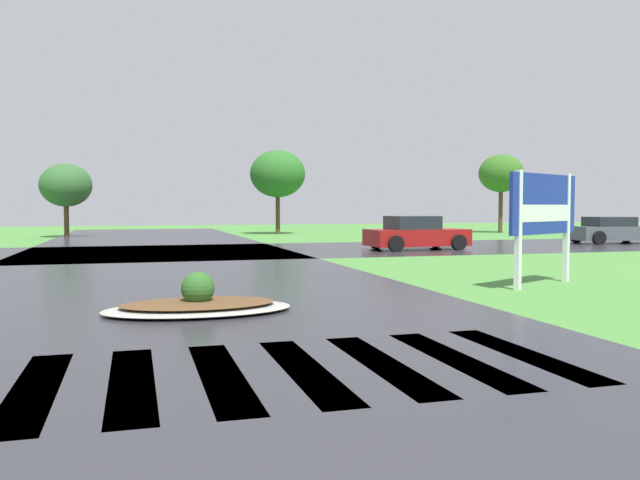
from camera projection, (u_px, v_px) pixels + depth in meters
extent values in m
cube|color=#2B2B30|center=(184.00, 302.00, 11.89)|extent=(10.25, 80.00, 0.01)
cube|color=#2B2B30|center=(158.00, 252.00, 24.89)|extent=(90.00, 9.23, 0.01)
cube|color=white|center=(35.00, 388.00, 6.27)|extent=(0.45, 2.95, 0.01)
cube|color=white|center=(132.00, 381.00, 6.52)|extent=(0.45, 2.95, 0.01)
cube|color=white|center=(221.00, 375.00, 6.77)|extent=(0.45, 2.95, 0.01)
cube|color=white|center=(304.00, 369.00, 7.02)|extent=(0.45, 2.95, 0.01)
cube|color=white|center=(382.00, 364.00, 7.26)|extent=(0.45, 2.95, 0.01)
cube|color=white|center=(454.00, 358.00, 7.51)|extent=(0.45, 2.95, 0.01)
cube|color=white|center=(522.00, 353.00, 7.76)|extent=(0.45, 2.95, 0.01)
cube|color=white|center=(566.00, 228.00, 15.20)|extent=(0.16, 0.16, 2.54)
cube|color=white|center=(518.00, 230.00, 13.62)|extent=(0.16, 0.16, 2.54)
cube|color=navy|center=(544.00, 204.00, 14.38)|extent=(2.59, 1.44, 1.34)
cube|color=white|center=(544.00, 213.00, 14.39)|extent=(1.98, 1.12, 0.37)
ellipsoid|color=#9E9B93|center=(198.00, 309.00, 10.81)|extent=(3.14, 1.80, 0.12)
ellipsoid|color=brown|center=(198.00, 303.00, 10.81)|extent=(2.57, 1.48, 0.10)
sphere|color=#2D6023|center=(198.00, 288.00, 10.79)|extent=(0.56, 0.56, 0.56)
cube|color=maroon|center=(417.00, 237.00, 26.42)|extent=(4.16, 1.99, 0.67)
cube|color=#1E232B|center=(412.00, 223.00, 26.32)|extent=(1.97, 1.67, 0.54)
cylinder|color=black|center=(436.00, 240.00, 27.76)|extent=(0.65, 0.25, 0.64)
cylinder|color=black|center=(459.00, 242.00, 25.99)|extent=(0.65, 0.25, 0.64)
cylinder|color=black|center=(376.00, 241.00, 26.87)|extent=(0.65, 0.25, 0.64)
cylinder|color=black|center=(396.00, 244.00, 25.10)|extent=(0.65, 0.25, 0.64)
cube|color=#4C545B|center=(613.00, 233.00, 30.91)|extent=(4.14, 2.09, 0.65)
cube|color=#1E232B|center=(609.00, 221.00, 30.84)|extent=(2.12, 1.70, 0.45)
cylinder|color=black|center=(626.00, 236.00, 32.06)|extent=(0.66, 0.28, 0.64)
cylinder|color=black|center=(576.00, 236.00, 31.55)|extent=(0.66, 0.28, 0.64)
cylinder|color=black|center=(599.00, 238.00, 29.78)|extent=(0.66, 0.28, 0.64)
cylinder|color=#4C3823|center=(67.00, 220.00, 36.96)|extent=(0.28, 0.28, 1.97)
ellipsoid|color=#305E2C|center=(66.00, 185.00, 36.86)|extent=(2.89, 2.89, 2.45)
cylinder|color=#4C3823|center=(278.00, 214.00, 41.24)|extent=(0.28, 0.28, 2.61)
ellipsoid|color=#296623|center=(278.00, 174.00, 41.11)|extent=(3.51, 3.51, 2.98)
cylinder|color=#4C3823|center=(501.00, 211.00, 43.33)|extent=(0.28, 0.28, 2.94)
ellipsoid|color=#33651F|center=(501.00, 173.00, 43.20)|extent=(2.95, 2.95, 2.51)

